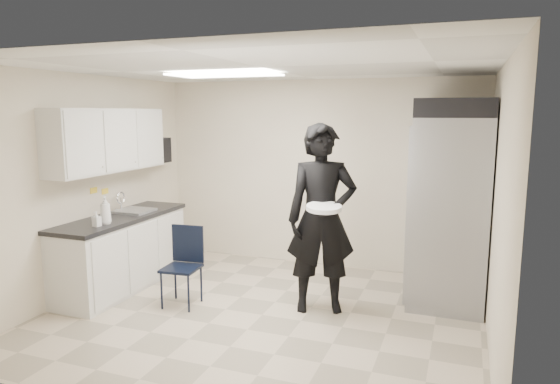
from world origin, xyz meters
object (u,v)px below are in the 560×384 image
at_px(lower_counter, 122,254).
at_px(folding_chair, 181,268).
at_px(commercial_fridge, 450,209).
at_px(man_tuxedo, 322,219).

xyz_separation_m(lower_counter, folding_chair, (1.00, -0.26, 0.00)).
bearing_deg(folding_chair, commercial_fridge, 20.97).
distance_m(lower_counter, commercial_fridge, 3.98).
bearing_deg(man_tuxedo, commercial_fridge, 14.23).
bearing_deg(lower_counter, folding_chair, -14.62).
relative_size(lower_counter, commercial_fridge, 0.90).
relative_size(lower_counter, folding_chair, 2.20).
height_order(lower_counter, commercial_fridge, commercial_fridge).
distance_m(commercial_fridge, man_tuxedo, 1.57).
height_order(commercial_fridge, man_tuxedo, commercial_fridge).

